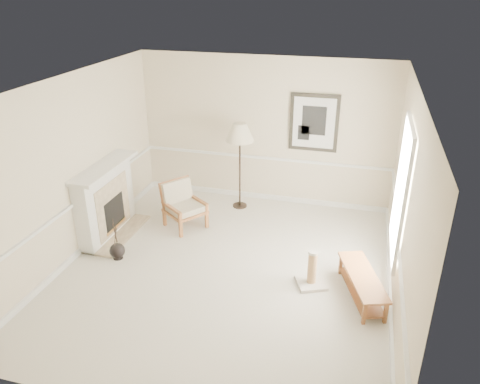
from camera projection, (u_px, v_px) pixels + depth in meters
The scene contains 8 objects.
ground at pixel (225, 271), 7.34m from camera, with size 5.50×5.50×0.00m, color silver.
room at pixel (234, 159), 6.59m from camera, with size 5.04×5.54×2.92m.
fireplace at pixel (106, 201), 8.15m from camera, with size 0.64×1.64×1.31m.
floor_vase at pixel (117, 251), 7.61m from camera, with size 0.25×0.25×0.74m.
armchair at pixel (182, 203), 8.52m from camera, with size 0.92×0.91×0.84m.
floor_lamp at pixel (240, 135), 8.77m from camera, with size 0.58×0.58×1.72m.
bench at pixel (362, 282), 6.66m from camera, with size 0.78×1.33×0.36m.
scratching_post at pixel (312, 274), 6.94m from camera, with size 0.54×0.54×0.59m.
Camera 1 is at (1.83, -5.87, 4.20)m, focal length 35.00 mm.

